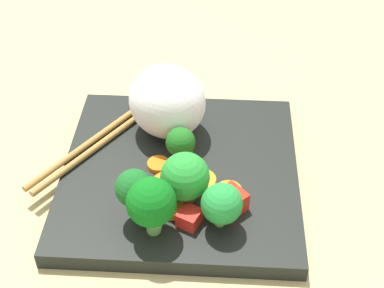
% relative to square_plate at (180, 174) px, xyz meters
% --- Properties ---
extents(ground_plane, '(1.10, 1.10, 0.02)m').
position_rel_square_plate_xyz_m(ground_plane, '(0.00, 0.00, -0.02)').
color(ground_plane, tan).
extents(square_plate, '(0.28, 0.28, 0.02)m').
position_rel_square_plate_xyz_m(square_plate, '(0.00, 0.00, 0.00)').
color(square_plate, black).
rests_on(square_plate, ground_plane).
extents(rice_mound, '(0.12, 0.13, 0.09)m').
position_rel_square_plate_xyz_m(rice_mound, '(-0.06, -0.02, 0.05)').
color(rice_mound, white).
rests_on(rice_mound, square_plate).
extents(broccoli_floret_0, '(0.04, 0.04, 0.05)m').
position_rel_square_plate_xyz_m(broccoli_floret_0, '(0.08, 0.05, 0.04)').
color(broccoli_floret_0, '#6EB150').
rests_on(broccoli_floret_0, square_plate).
extents(broccoli_floret_1, '(0.05, 0.05, 0.06)m').
position_rel_square_plate_xyz_m(broccoli_floret_1, '(0.05, 0.01, 0.05)').
color(broccoli_floret_1, '#64924A').
rests_on(broccoli_floret_1, square_plate).
extents(broccoli_floret_2, '(0.05, 0.05, 0.07)m').
position_rel_square_plate_xyz_m(broccoli_floret_2, '(0.10, -0.02, 0.05)').
color(broccoli_floret_2, '#65A952').
rests_on(broccoli_floret_2, square_plate).
extents(broccoli_floret_3, '(0.03, 0.03, 0.05)m').
position_rel_square_plate_xyz_m(broccoli_floret_3, '(-0.01, 0.00, 0.04)').
color(broccoli_floret_3, '#5C9D47').
rests_on(broccoli_floret_3, square_plate).
extents(broccoli_floret_4, '(0.04, 0.04, 0.06)m').
position_rel_square_plate_xyz_m(broccoli_floret_4, '(0.08, -0.04, 0.05)').
color(broccoli_floret_4, '#79B857').
rests_on(broccoli_floret_4, square_plate).
extents(carrot_slice_0, '(0.04, 0.04, 0.01)m').
position_rel_square_plate_xyz_m(carrot_slice_0, '(0.07, -0.00, 0.01)').
color(carrot_slice_0, orange).
rests_on(carrot_slice_0, square_plate).
extents(carrot_slice_1, '(0.03, 0.03, 0.01)m').
position_rel_square_plate_xyz_m(carrot_slice_1, '(0.03, -0.01, 0.01)').
color(carrot_slice_1, orange).
rests_on(carrot_slice_1, square_plate).
extents(carrot_slice_2, '(0.04, 0.04, 0.01)m').
position_rel_square_plate_xyz_m(carrot_slice_2, '(0.00, -0.03, 0.01)').
color(carrot_slice_2, orange).
rests_on(carrot_slice_2, square_plate).
extents(carrot_slice_3, '(0.04, 0.04, 0.01)m').
position_rel_square_plate_xyz_m(carrot_slice_3, '(0.02, 0.03, 0.01)').
color(carrot_slice_3, orange).
rests_on(carrot_slice_3, square_plate).
extents(carrot_slice_4, '(0.04, 0.04, 0.01)m').
position_rel_square_plate_xyz_m(carrot_slice_4, '(0.04, 0.06, 0.01)').
color(carrot_slice_4, orange).
rests_on(carrot_slice_4, square_plate).
extents(pepper_chunk_0, '(0.03, 0.03, 0.02)m').
position_rel_square_plate_xyz_m(pepper_chunk_0, '(0.08, 0.02, 0.02)').
color(pepper_chunk_0, red).
rests_on(pepper_chunk_0, square_plate).
extents(pepper_chunk_1, '(0.04, 0.03, 0.01)m').
position_rel_square_plate_xyz_m(pepper_chunk_1, '(0.05, -0.02, 0.02)').
color(pepper_chunk_1, red).
rests_on(pepper_chunk_1, square_plate).
extents(pepper_chunk_2, '(0.02, 0.02, 0.02)m').
position_rel_square_plate_xyz_m(pepper_chunk_2, '(0.02, 0.01, 0.02)').
color(pepper_chunk_2, red).
rests_on(pepper_chunk_2, square_plate).
extents(pepper_chunk_3, '(0.04, 0.04, 0.02)m').
position_rel_square_plate_xyz_m(pepper_chunk_3, '(0.06, 0.06, 0.02)').
color(pepper_chunk_3, red).
rests_on(pepper_chunk_3, square_plate).
extents(chicken_piece_0, '(0.03, 0.03, 0.02)m').
position_rel_square_plate_xyz_m(chicken_piece_0, '(0.04, -0.04, 0.02)').
color(chicken_piece_0, tan).
rests_on(chicken_piece_0, square_plate).
extents(chopstick_pair, '(0.21, 0.15, 0.01)m').
position_rel_square_plate_xyz_m(chopstick_pair, '(-0.04, -0.10, 0.01)').
color(chopstick_pair, olive).
rests_on(chopstick_pair, square_plate).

